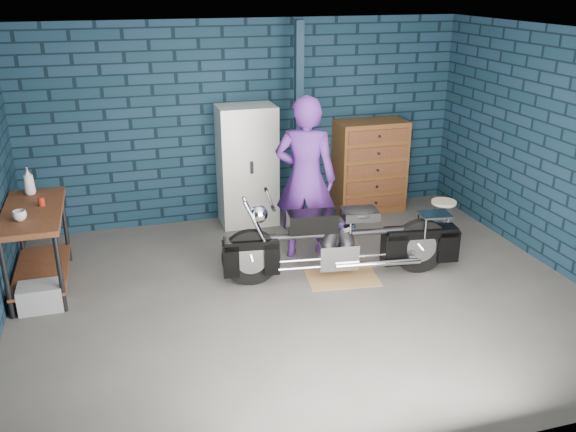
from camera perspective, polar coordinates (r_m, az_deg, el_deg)
name	(u,v)px	position (r m, az deg, el deg)	size (l,w,h in m)	color
ground	(303,295)	(6.59, 1.42, -7.44)	(6.00, 6.00, 0.00)	#514F4C
room_walls	(289,109)	(6.43, 0.05, 9.97)	(6.02, 5.01, 2.71)	#0F2533
support_post	(299,128)	(8.01, 1.00, 8.21)	(0.10, 0.10, 2.70)	#102132
workbench	(38,249)	(7.09, -22.33, -2.87)	(0.60, 1.40, 0.91)	brown
drip_mat	(341,276)	(7.00, 5.01, -5.65)	(0.80, 0.60, 0.01)	#9B7043
motorcycle	(343,236)	(6.79, 5.15, -1.88)	(2.29, 0.62, 1.01)	black
person	(305,179)	(7.13, 1.64, 3.47)	(0.72, 0.47, 1.97)	#491F76
storage_bin	(41,297)	(6.78, -22.12, -7.01)	(0.43, 0.31, 0.27)	gray
locker	(247,166)	(8.25, -3.84, 4.71)	(0.76, 0.54, 1.63)	silver
tool_chest	(370,166)	(8.84, 7.65, 4.64)	(0.98, 0.55, 1.31)	brown
shop_stool	(442,222)	(7.99, 14.21, -0.52)	(0.31, 0.31, 0.56)	beige
cup_a	(20,216)	(6.65, -23.82, 0.04)	(0.13, 0.13, 0.11)	beige
mug_red	(41,202)	(6.99, -22.09, 1.26)	(0.07, 0.07, 0.10)	maroon
bottle	(29,181)	(7.39, -23.10, 3.03)	(0.12, 0.12, 0.31)	gray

